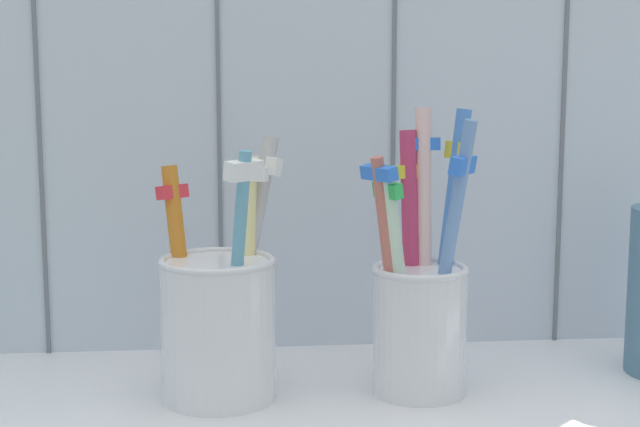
# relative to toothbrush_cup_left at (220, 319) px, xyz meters

# --- Properties ---
(counter_slab) EXTENTS (0.64, 0.22, 0.02)m
(counter_slab) POSITION_rel_toothbrush_cup_left_xyz_m (0.06, -0.00, -0.06)
(counter_slab) COLOR silver
(counter_slab) RESTS_ON ground
(tile_wall_back) EXTENTS (0.64, 0.02, 0.45)m
(tile_wall_back) POSITION_rel_toothbrush_cup_left_xyz_m (0.06, 0.12, 0.15)
(tile_wall_back) COLOR silver
(tile_wall_back) RESTS_ON ground
(toothbrush_cup_left) EXTENTS (0.08, 0.09, 0.17)m
(toothbrush_cup_left) POSITION_rel_toothbrush_cup_left_xyz_m (0.00, 0.00, 0.00)
(toothbrush_cup_left) COLOR white
(toothbrush_cup_left) RESTS_ON counter_slab
(toothbrush_cup_right) EXTENTS (0.08, 0.06, 0.18)m
(toothbrush_cup_right) POSITION_rel_toothbrush_cup_left_xyz_m (0.13, -0.00, 0.00)
(toothbrush_cup_right) COLOR white
(toothbrush_cup_right) RESTS_ON counter_slab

